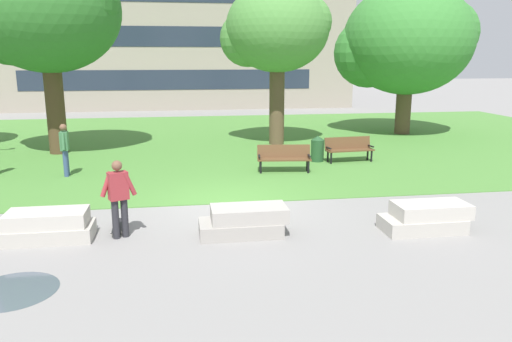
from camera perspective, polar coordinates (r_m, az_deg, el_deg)
The scene contains 16 objects.
ground_plane at distance 13.35m, azimuth -3.27°, elevation -3.77°, with size 140.00×140.00×0.00m, color gray.
grass_lawn at distance 23.08m, azimuth -5.73°, elevation 3.35°, with size 40.00×20.00×0.02m, color #4C8438.
concrete_block_center at distance 11.58m, azimuth -22.63°, elevation -5.84°, with size 1.80×0.90×0.64m.
concrete_block_left at distance 11.00m, azimuth -1.34°, elevation -5.78°, with size 1.92×0.90×0.64m.
concrete_block_right at distance 11.88m, azimuth 18.85°, elevation -5.06°, with size 1.92×0.90×0.64m.
person_skateboarder at distance 11.03m, azimuth -15.42°, elevation -2.62°, with size 0.79×0.38×1.71m.
skateboard at distance 11.74m, azimuth -15.56°, elevation -6.19°, with size 0.26×1.02×0.14m.
puddle at distance 9.53m, azimuth -26.14°, elevation -12.20°, with size 1.52×1.52×0.01m, color #47515B.
park_bench_near_left at distance 18.82m, azimuth 10.57°, elevation 2.64°, with size 1.84×0.68×0.90m.
park_bench_near_right at distance 16.87m, azimuth 3.22°, elevation 1.66°, with size 1.85×0.74×0.90m.
tree_near_right at distance 21.50m, azimuth -22.97°, elevation 16.36°, with size 5.86×5.58×7.92m.
tree_far_right at distance 22.11m, azimuth 2.32°, elevation 15.82°, with size 4.65×4.42×6.89m.
tree_near_left at distance 26.16m, azimuth 16.77°, elevation 14.03°, with size 6.58×6.26×7.28m.
trash_bin at distance 18.67m, azimuth 7.04°, elevation 2.58°, with size 0.49×0.49×0.96m.
person_bystander_far_lawn at distance 17.29m, azimuth -21.02°, elevation 2.59°, with size 0.27×0.62×1.71m.
building_facade_distant at distance 37.33m, azimuth -10.15°, elevation 16.99°, with size 27.47×1.03×13.18m.
Camera 1 is at (-1.22, -12.73, 3.84)m, focal length 35.00 mm.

